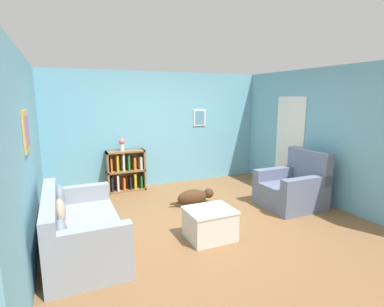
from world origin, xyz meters
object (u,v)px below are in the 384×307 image
at_px(couch, 79,230).
at_px(vase, 122,144).
at_px(dog, 194,197).
at_px(recliner_chair, 293,188).
at_px(coffee_table, 210,223).
at_px(bookshelf, 126,171).

height_order(couch, vase, vase).
distance_m(dog, vase, 1.99).
distance_m(recliner_chair, coffee_table, 2.12).
height_order(coffee_table, dog, coffee_table).
xyz_separation_m(bookshelf, dog, (0.99, -1.45, -0.28)).
height_order(couch, coffee_table, couch).
height_order(recliner_chair, dog, recliner_chair).
height_order(couch, bookshelf, bookshelf).
bearing_deg(bookshelf, dog, -55.56).
bearing_deg(coffee_table, couch, 169.02).
xyz_separation_m(bookshelf, vase, (-0.06, -0.02, 0.61)).
height_order(bookshelf, coffee_table, bookshelf).
distance_m(recliner_chair, vase, 3.61).
bearing_deg(dog, bookshelf, 124.44).
xyz_separation_m(couch, bookshelf, (1.14, 2.45, 0.13)).
bearing_deg(coffee_table, bookshelf, 102.72).
bearing_deg(vase, recliner_chair, -39.20).
bearing_deg(vase, couch, -113.85).
xyz_separation_m(bookshelf, recliner_chair, (2.68, -2.25, -0.08)).
bearing_deg(recliner_chair, coffee_table, -165.26).
bearing_deg(coffee_table, vase, 103.99).
distance_m(coffee_table, vase, 2.97).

